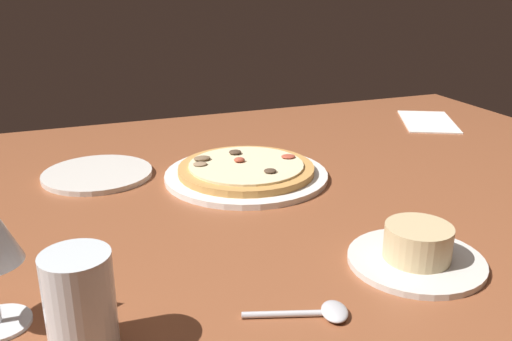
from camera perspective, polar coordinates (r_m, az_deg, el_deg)
dining_table at (r=88.97cm, az=1.12°, el=-4.01°), size 150.00×110.00×4.00cm
pizza_main at (r=96.10cm, az=-1.04°, el=-0.12°), size 28.12×28.12×3.38cm
ramekin_on_saucer at (r=71.26cm, az=16.16°, el=-7.85°), size 16.67×16.67×5.06cm
water_glass at (r=55.59cm, az=-17.48°, el=-13.44°), size 6.51×6.51×10.10cm
side_plate at (r=100.95cm, az=-15.92°, el=-0.34°), size 18.85×18.85×0.90cm
paper_menu at (r=138.30cm, az=17.20°, el=4.81°), size 19.22×22.78×0.30cm
spoon at (r=60.14cm, az=6.65°, el=-14.21°), size 11.29×5.70×1.00cm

